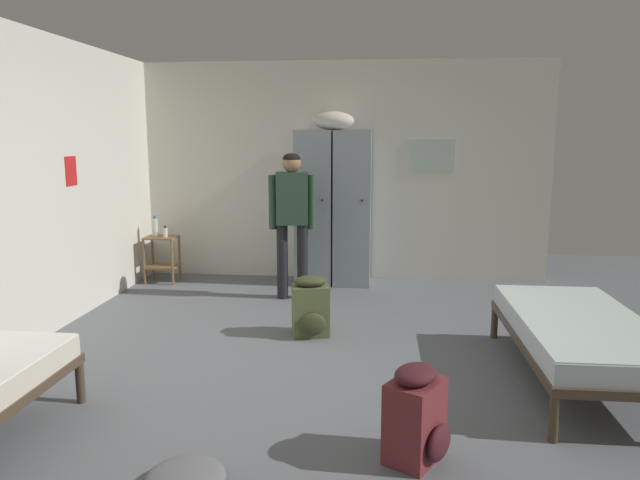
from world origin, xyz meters
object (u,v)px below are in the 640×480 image
(person_traveler, at_px, (292,212))
(clothes_pile_grey, at_px, (185,478))
(locker_bank, at_px, (333,204))
(bed_right, at_px, (580,332))
(lotion_bottle, at_px, (165,232))
(water_bottle, at_px, (155,227))
(backpack_olive, at_px, (311,308))
(shelf_unit, at_px, (162,254))
(backpack_maroon, at_px, (416,416))

(person_traveler, bearing_deg, clothes_pile_grey, -90.29)
(locker_bank, distance_m, clothes_pile_grey, 4.52)
(bed_right, bearing_deg, lotion_bottle, 147.31)
(water_bottle, relative_size, lotion_bottle, 1.80)
(bed_right, height_order, lotion_bottle, lotion_bottle)
(water_bottle, xyz_separation_m, clothes_pile_grey, (1.77, -4.24, -0.63))
(backpack_olive, bearing_deg, shelf_unit, 138.61)
(locker_bank, distance_m, water_bottle, 2.21)
(locker_bank, xyz_separation_m, shelf_unit, (-2.10, -0.18, -0.62))
(lotion_bottle, bearing_deg, locker_bank, 6.14)
(lotion_bottle, xyz_separation_m, backpack_olive, (1.99, -1.77, -0.37))
(shelf_unit, distance_m, person_traveler, 1.91)
(person_traveler, bearing_deg, water_bottle, 161.57)
(locker_bank, distance_m, shelf_unit, 2.20)
(person_traveler, distance_m, clothes_pile_grey, 3.76)
(backpack_olive, distance_m, clothes_pile_grey, 2.45)
(water_bottle, distance_m, lotion_bottle, 0.17)
(clothes_pile_grey, bearing_deg, backpack_olive, 81.41)
(lotion_bottle, xyz_separation_m, clothes_pile_grey, (1.62, -4.18, -0.58))
(clothes_pile_grey, bearing_deg, water_bottle, 112.65)
(bed_right, distance_m, water_bottle, 4.97)
(bed_right, relative_size, backpack_olive, 3.45)
(locker_bank, relative_size, water_bottle, 8.19)
(backpack_olive, relative_size, clothes_pile_grey, 1.30)
(bed_right, relative_size, backpack_maroon, 3.45)
(locker_bank, height_order, bed_right, locker_bank)
(bed_right, height_order, clothes_pile_grey, bed_right)
(bed_right, xyz_separation_m, clothes_pile_grey, (-2.42, -1.59, -0.33))
(water_bottle, bearing_deg, clothes_pile_grey, -67.35)
(bed_right, height_order, water_bottle, water_bottle)
(person_traveler, relative_size, backpack_maroon, 2.91)
(person_traveler, height_order, lotion_bottle, person_traveler)
(clothes_pile_grey, bearing_deg, lotion_bottle, 111.18)
(shelf_unit, height_order, person_traveler, person_traveler)
(locker_bank, height_order, water_bottle, locker_bank)
(shelf_unit, bearing_deg, bed_right, -32.65)
(shelf_unit, bearing_deg, lotion_bottle, -29.74)
(locker_bank, height_order, backpack_maroon, locker_bank)
(backpack_maroon, distance_m, backpack_olive, 2.19)
(locker_bank, xyz_separation_m, bed_right, (2.01, -2.82, -0.59))
(shelf_unit, xyz_separation_m, bed_right, (4.11, -2.64, 0.04))
(locker_bank, relative_size, backpack_maroon, 3.76)
(person_traveler, bearing_deg, shelf_unit, 161.37)
(backpack_maroon, height_order, clothes_pile_grey, backpack_maroon)
(locker_bank, xyz_separation_m, water_bottle, (-2.18, -0.16, -0.28))
(shelf_unit, height_order, bed_right, shelf_unit)
(bed_right, bearing_deg, person_traveler, 139.42)
(bed_right, height_order, backpack_maroon, backpack_maroon)
(backpack_maroon, bearing_deg, clothes_pile_grey, -162.01)
(shelf_unit, relative_size, backpack_olive, 1.04)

